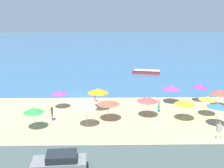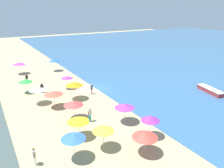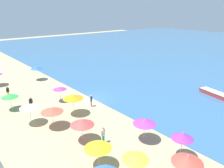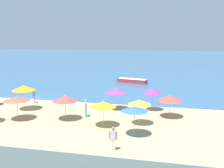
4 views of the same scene
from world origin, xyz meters
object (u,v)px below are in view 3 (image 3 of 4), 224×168
(beach_umbrella_4, at_px, (188,159))
(beach_umbrella_8, at_px, (145,122))
(skiff_nearshore, at_px, (215,94))
(beach_umbrella_6, at_px, (82,122))
(bather_1, at_px, (8,91))
(bather_3, at_px, (103,134))
(beach_umbrella_7, at_px, (29,106))
(beach_umbrella_12, at_px, (60,88))
(beach_umbrella_0, at_px, (52,110))
(beach_umbrella_11, at_px, (135,157))
(beach_umbrella_10, at_px, (73,97))
(bather_0, at_px, (31,102))
(beach_umbrella_5, at_px, (183,136))
(beach_umbrella_9, at_px, (36,68))
(beach_umbrella_3, at_px, (98,146))
(beach_umbrella_13, at_px, (10,95))
(bather_4, at_px, (91,100))

(beach_umbrella_4, xyz_separation_m, beach_umbrella_8, (-5.66, 1.68, 0.12))
(skiff_nearshore, bearing_deg, beach_umbrella_6, -97.72)
(bather_1, height_order, bather_3, bather_3)
(beach_umbrella_8, relative_size, bather_1, 1.46)
(beach_umbrella_7, relative_size, skiff_nearshore, 0.48)
(beach_umbrella_7, bearing_deg, beach_umbrella_6, 21.26)
(beach_umbrella_6, bearing_deg, beach_umbrella_12, 163.90)
(beach_umbrella_0, relative_size, beach_umbrella_4, 1.04)
(beach_umbrella_4, height_order, beach_umbrella_11, beach_umbrella_11)
(beach_umbrella_8, height_order, beach_umbrella_10, beach_umbrella_10)
(beach_umbrella_12, bearing_deg, bather_1, -141.68)
(bather_0, bearing_deg, beach_umbrella_0, 0.74)
(beach_umbrella_5, height_order, beach_umbrella_9, beach_umbrella_9)
(bather_1, distance_m, skiff_nearshore, 30.64)
(beach_umbrella_7, xyz_separation_m, beach_umbrella_11, (13.53, 2.73, -0.16))
(beach_umbrella_3, height_order, beach_umbrella_10, beach_umbrella_10)
(beach_umbrella_0, height_order, beach_umbrella_9, beach_umbrella_9)
(bather_1, bearing_deg, beach_umbrella_3, 2.94)
(bather_0, bearing_deg, bather_3, 11.21)
(beach_umbrella_10, relative_size, beach_umbrella_11, 1.16)
(beach_umbrella_5, height_order, bather_1, beach_umbrella_5)
(beach_umbrella_6, distance_m, beach_umbrella_12, 10.73)
(beach_umbrella_5, bearing_deg, beach_umbrella_0, -152.83)
(beach_umbrella_0, relative_size, beach_umbrella_5, 0.99)
(beach_umbrella_10, height_order, beach_umbrella_13, beach_umbrella_10)
(beach_umbrella_0, relative_size, beach_umbrella_10, 0.91)
(beach_umbrella_7, distance_m, beach_umbrella_9, 16.78)
(beach_umbrella_9, xyz_separation_m, bather_3, (23.46, -3.10, -1.34))
(bather_1, bearing_deg, beach_umbrella_9, 128.14)
(bather_3, bearing_deg, beach_umbrella_6, -140.03)
(beach_umbrella_0, distance_m, beach_umbrella_10, 3.56)
(beach_umbrella_11, bearing_deg, beach_umbrella_0, -174.15)
(beach_umbrella_12, relative_size, bather_0, 1.36)
(beach_umbrella_7, xyz_separation_m, beach_umbrella_9, (-15.25, 6.99, 0.11))
(beach_umbrella_12, height_order, bather_4, beach_umbrella_12)
(beach_umbrella_13, height_order, bather_0, beach_umbrella_13)
(bather_0, relative_size, bather_3, 0.93)
(beach_umbrella_6, bearing_deg, bather_1, -172.77)
(beach_umbrella_0, distance_m, beach_umbrella_3, 8.30)
(beach_umbrella_9, bearing_deg, beach_umbrella_6, -11.37)
(beach_umbrella_0, distance_m, bather_4, 6.60)
(beach_umbrella_10, bearing_deg, beach_umbrella_3, -19.66)
(beach_umbrella_4, relative_size, beach_umbrella_11, 1.01)
(beach_umbrella_5, relative_size, beach_umbrella_13, 1.08)
(bather_1, relative_size, bather_3, 0.93)
(beach_umbrella_6, relative_size, beach_umbrella_10, 0.89)
(beach_umbrella_3, distance_m, beach_umbrella_7, 10.69)
(beach_umbrella_0, xyz_separation_m, beach_umbrella_6, (4.37, 1.01, 0.03))
(beach_umbrella_5, height_order, beach_umbrella_8, beach_umbrella_5)
(bather_0, height_order, bather_3, bather_3)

